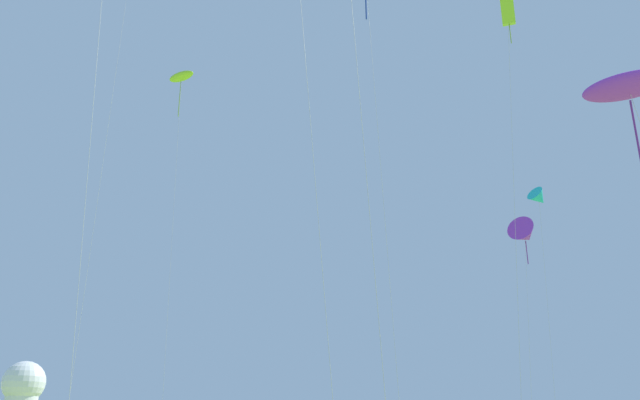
{
  "coord_description": "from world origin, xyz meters",
  "views": [
    {
      "loc": [
        5.29,
        -2.59,
        1.61
      ],
      "look_at": [
        0.0,
        32.0,
        13.83
      ],
      "focal_mm": 35.98,
      "sensor_mm": 36.0,
      "label": 1
    }
  ],
  "objects_px": {
    "kite_purple_parafoil": "(628,86)",
    "observatory_dome": "(22,393)",
    "kite_lime_box": "(508,13)",
    "kite_lime_parafoil": "(181,77)",
    "kite_cyan_delta": "(539,198)",
    "kite_purple_delta": "(525,234)"
  },
  "relations": [
    {
      "from": "kite_purple_parafoil",
      "to": "kite_purple_delta",
      "type": "bearing_deg",
      "value": 85.97
    },
    {
      "from": "kite_cyan_delta",
      "to": "observatory_dome",
      "type": "distance_m",
      "value": 83.34
    },
    {
      "from": "kite_purple_delta",
      "to": "kite_lime_box",
      "type": "bearing_deg",
      "value": -98.69
    },
    {
      "from": "kite_lime_parafoil",
      "to": "kite_lime_box",
      "type": "bearing_deg",
      "value": -22.71
    },
    {
      "from": "observatory_dome",
      "to": "kite_lime_box",
      "type": "bearing_deg",
      "value": -41.04
    },
    {
      "from": "kite_purple_delta",
      "to": "kite_lime_parafoil",
      "type": "relative_size",
      "value": 0.65
    },
    {
      "from": "kite_cyan_delta",
      "to": "kite_lime_parafoil",
      "type": "xyz_separation_m",
      "value": [
        -29.97,
        -6.64,
        10.43
      ]
    },
    {
      "from": "kite_purple_parafoil",
      "to": "kite_lime_box",
      "type": "bearing_deg",
      "value": 93.45
    },
    {
      "from": "kite_lime_parafoil",
      "to": "kite_cyan_delta",
      "type": "bearing_deg",
      "value": 12.5
    },
    {
      "from": "kite_lime_box",
      "to": "kite_cyan_delta",
      "type": "distance_m",
      "value": 19.13
    },
    {
      "from": "kite_purple_parafoil",
      "to": "observatory_dome",
      "type": "relative_size",
      "value": 1.21
    },
    {
      "from": "kite_lime_box",
      "to": "kite_cyan_delta",
      "type": "xyz_separation_m",
      "value": [
        4.04,
        17.5,
        -6.59
      ]
    },
    {
      "from": "observatory_dome",
      "to": "kite_cyan_delta",
      "type": "bearing_deg",
      "value": -29.93
    },
    {
      "from": "kite_purple_parafoil",
      "to": "observatory_dome",
      "type": "xyz_separation_m",
      "value": [
        -68.13,
        73.55,
        -6.5
      ]
    },
    {
      "from": "kite_lime_box",
      "to": "observatory_dome",
      "type": "bearing_deg",
      "value": 138.96
    },
    {
      "from": "kite_lime_box",
      "to": "kite_lime_parafoil",
      "type": "xyz_separation_m",
      "value": [
        -25.94,
        10.86,
        3.85
      ]
    },
    {
      "from": "kite_cyan_delta",
      "to": "observatory_dome",
      "type": "height_order",
      "value": "kite_cyan_delta"
    },
    {
      "from": "kite_lime_box",
      "to": "kite_purple_parafoil",
      "type": "bearing_deg",
      "value": -86.55
    },
    {
      "from": "kite_lime_parafoil",
      "to": "observatory_dome",
      "type": "bearing_deg",
      "value": 130.9
    },
    {
      "from": "kite_lime_box",
      "to": "observatory_dome",
      "type": "xyz_separation_m",
      "value": [
        -67.22,
        58.52,
        -20.19
      ]
    },
    {
      "from": "kite_purple_delta",
      "to": "observatory_dome",
      "type": "xyz_separation_m",
      "value": [
        -70.86,
        34.71,
        -12.28
      ]
    },
    {
      "from": "kite_purple_delta",
      "to": "kite_lime_parafoil",
      "type": "xyz_separation_m",
      "value": [
        -29.58,
        -12.96,
        11.76
      ]
    }
  ]
}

